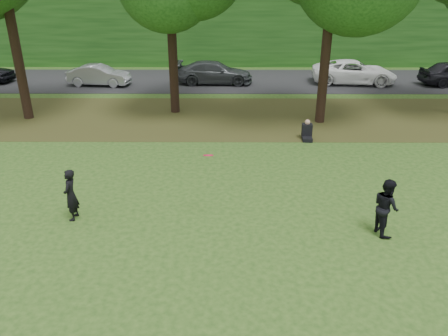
% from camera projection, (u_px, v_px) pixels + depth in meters
% --- Properties ---
extents(ground, '(120.00, 120.00, 0.00)m').
position_uv_depth(ground, '(245.00, 297.00, 9.44)').
color(ground, '#234615').
rests_on(ground, ground).
extents(leaf_litter, '(60.00, 7.00, 0.01)m').
position_uv_depth(leaf_litter, '(235.00, 117.00, 21.31)').
color(leaf_litter, '#423317').
rests_on(leaf_litter, ground).
extents(street, '(70.00, 7.00, 0.02)m').
position_uv_depth(street, '(233.00, 80.00, 28.62)').
color(street, black).
rests_on(street, ground).
extents(far_hedge, '(70.00, 3.00, 5.00)m').
position_uv_depth(far_hedge, '(232.00, 30.00, 33.09)').
color(far_hedge, '#174112').
rests_on(far_hedge, ground).
extents(player_left, '(0.37, 0.56, 1.51)m').
position_uv_depth(player_left, '(71.00, 195.00, 12.16)').
color(player_left, black).
rests_on(player_left, ground).
extents(player_right, '(0.72, 0.86, 1.58)m').
position_uv_depth(player_right, '(386.00, 207.00, 11.47)').
color(player_right, black).
rests_on(player_right, ground).
extents(parked_cars, '(34.45, 2.97, 1.49)m').
position_uv_depth(parked_cars, '(252.00, 72.00, 27.47)').
color(parked_cars, black).
rests_on(parked_cars, street).
extents(frisbee, '(0.33, 0.32, 0.13)m').
position_uv_depth(frisbee, '(208.00, 155.00, 11.64)').
color(frisbee, '#FF154A').
rests_on(frisbee, ground).
extents(seated_person, '(0.45, 0.75, 0.83)m').
position_uv_depth(seated_person, '(307.00, 132.00, 18.37)').
color(seated_person, black).
rests_on(seated_person, ground).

